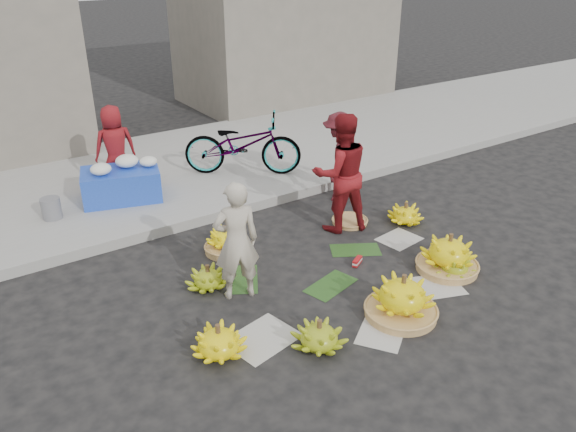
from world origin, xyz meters
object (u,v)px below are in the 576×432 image
vendor_cream (236,241)px  bicycle (243,144)px  banana_bunch_0 (219,342)px  banana_bunch_4 (449,254)px  flower_table (122,182)px

vendor_cream → bicycle: 3.56m
banana_bunch_0 → vendor_cream: (0.67, 0.81, 0.55)m
banana_bunch_0 → banana_bunch_4: 3.10m
vendor_cream → flower_table: vendor_cream is taller
vendor_cream → bicycle: size_ratio=0.72×
flower_table → banana_bunch_0: bearing=-79.6°
banana_bunch_0 → bicycle: size_ratio=0.33×
banana_bunch_4 → bicycle: 4.08m
bicycle → banana_bunch_4: bearing=-136.4°
banana_bunch_0 → vendor_cream: vendor_cream is taller
flower_table → vendor_cream: bearing=-68.9°
banana_bunch_4 → vendor_cream: vendor_cream is taller
banana_bunch_0 → bicycle: bearing=57.2°
flower_table → bicycle: size_ratio=0.66×
banana_bunch_4 → flower_table: flower_table is taller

